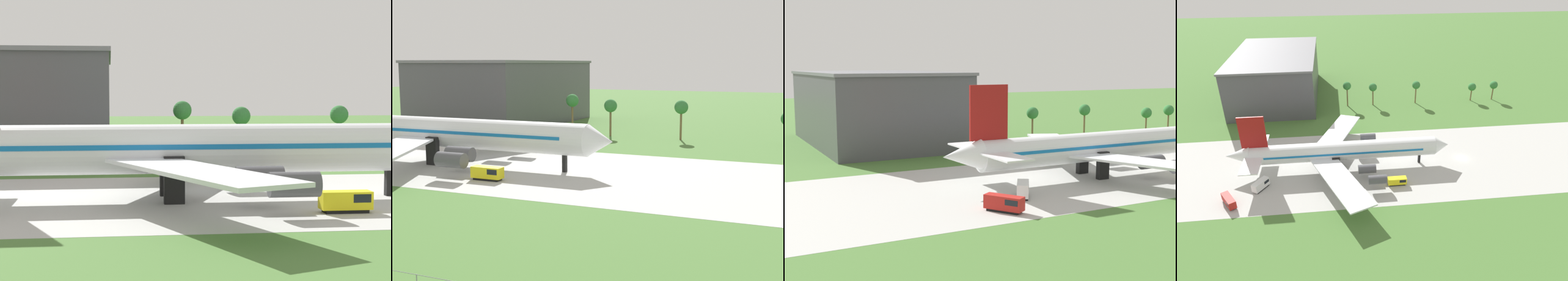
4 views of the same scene
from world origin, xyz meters
The scene contains 3 objects.
jet_airliner centered at (-40.61, -0.79, 6.07)m, with size 69.99×58.70×19.22m.
baggage_tug centered at (-24.23, -12.18, 1.27)m, with size 5.55×2.04×2.34m.
terminal_building centered at (-67.64, 66.75, 10.40)m, with size 36.72×61.20×20.78m.
Camera 1 is at (-49.52, -85.11, 12.93)m, focal length 65.00 mm.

